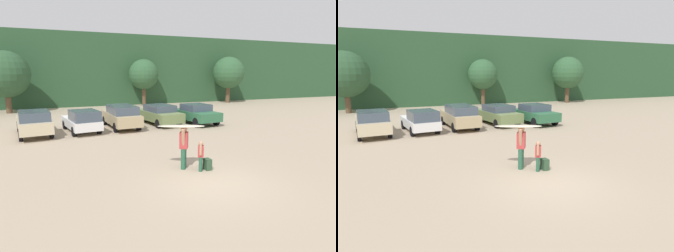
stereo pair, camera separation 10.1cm
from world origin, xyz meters
The scene contains 14 objects.
ground_plane centered at (0.00, 0.00, 0.00)m, with size 120.00×120.00×0.00m, color tan.
hillside_ridge centered at (0.00, 32.03, 4.19)m, with size 108.00×12.00×8.39m, color #284C2D.
tree_far_right centered at (-8.84, 23.12, 3.71)m, with size 4.42×4.42×5.93m.
tree_left centered at (5.32, 24.76, 3.66)m, with size 3.53×3.53×5.44m.
tree_center centered at (16.54, 23.83, 3.86)m, with size 4.06×4.06×5.91m.
parked_car_champagne centered at (-6.14, 11.14, 0.84)m, with size 2.33×4.82×1.59m.
parked_car_white centered at (-3.26, 11.02, 0.77)m, with size 2.31×4.32×1.51m.
parked_car_tan centered at (-0.54, 11.60, 0.86)m, with size 2.00×4.78×1.63m.
parked_car_olive_green centered at (2.46, 12.00, 0.78)m, with size 2.47×4.77×1.48m.
parked_car_forest_green centered at (5.20, 11.17, 0.79)m, with size 2.34×4.28×1.49m.
person_adult centered at (-0.23, 1.95, 1.00)m, with size 0.52×0.72×1.76m.
person_child centered at (0.26, 1.40, 0.68)m, with size 0.34×0.44×1.21m.
surfboard_cream centered at (-0.37, 1.91, 1.76)m, with size 1.95×1.19×0.07m.
backpack_dropped centered at (0.57, 1.40, 0.22)m, with size 0.24×0.34×0.45m.
Camera 2 is at (-5.01, -8.29, 3.83)m, focal length 30.78 mm.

